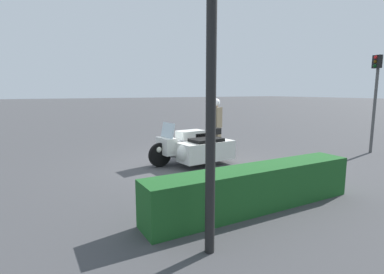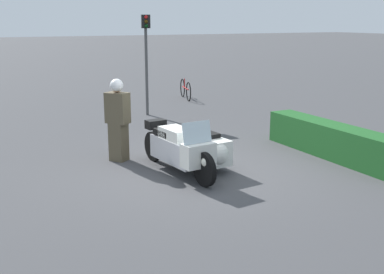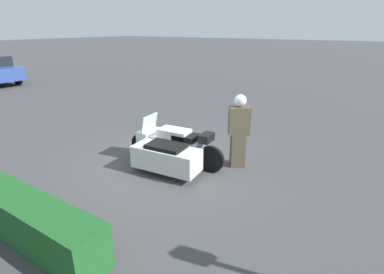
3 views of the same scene
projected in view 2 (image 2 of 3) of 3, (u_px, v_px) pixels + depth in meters
name	position (u px, v px, depth m)	size (l,w,h in m)	color
ground_plane	(197.00, 171.00, 9.57)	(160.00, 160.00, 0.00)	#424244
police_motorcycle	(191.00, 148.00, 9.52)	(2.56, 1.24, 1.15)	black
officer_rider	(118.00, 118.00, 10.09)	(0.56, 0.51, 1.75)	brown
hedge_bush_curbside	(336.00, 142.00, 10.39)	(3.97, 0.61, 0.72)	#1E5623
traffic_light_far	(146.00, 49.00, 14.69)	(0.22, 0.28, 3.08)	#4C4C4C
bicycle_parked	(185.00, 90.00, 18.23)	(1.73, 0.47, 0.77)	black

